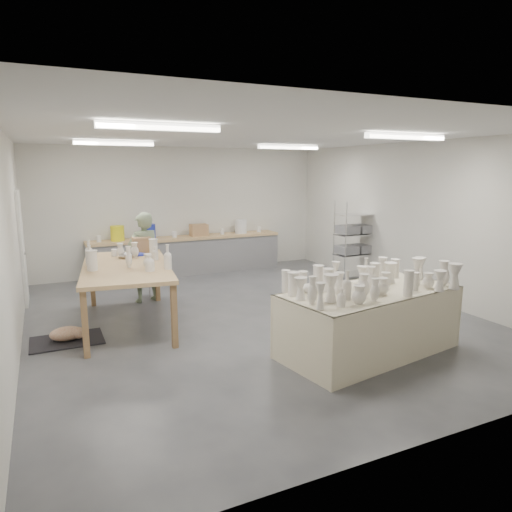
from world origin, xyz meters
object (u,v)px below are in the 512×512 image
drying_table (369,319)px  work_table (127,264)px  potter (144,257)px  red_stool (143,285)px

drying_table → work_table: (-2.73, 2.68, 0.49)m
potter → red_stool: bearing=-104.6°
potter → red_stool: potter is taller
drying_table → potter: bearing=111.4°
drying_table → potter: potter is taller
drying_table → red_stool: 4.63m
work_table → red_stool: (0.49, 1.36, -0.71)m
work_table → potter: 1.20m
potter → red_stool: size_ratio=4.62×
drying_table → potter: 4.40m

